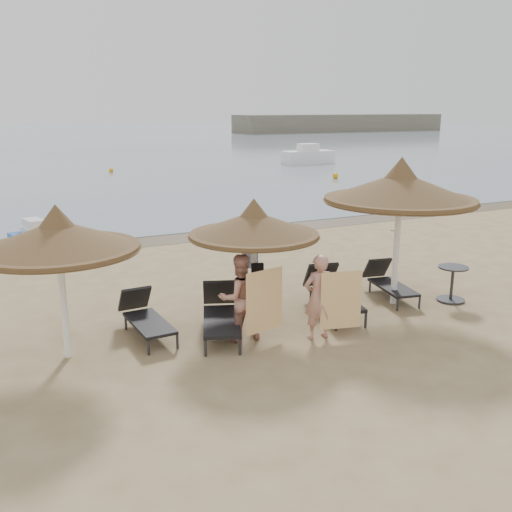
{
  "coord_description": "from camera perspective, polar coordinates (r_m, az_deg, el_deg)",
  "views": [
    {
      "loc": [
        -5.34,
        -8.73,
        4.31
      ],
      "look_at": [
        -0.51,
        1.2,
        1.42
      ],
      "focal_mm": 40.0,
      "sensor_mm": 36.0,
      "label": 1
    }
  ],
  "objects": [
    {
      "name": "buoy_right",
      "position": [
        35.93,
        7.95,
        7.95
      ],
      "size": [
        0.37,
        0.37,
        0.37
      ],
      "primitive_type": "sphere",
      "color": "#F2A408",
      "rests_on": "ground"
    },
    {
      "name": "lounger_near_right",
      "position": [
        12.5,
        7.54,
        -3.61
      ],
      "size": [
        1.12,
        2.19,
        0.94
      ],
      "rotation": [
        0.0,
        0.0,
        -0.22
      ],
      "color": "#2D2E32",
      "rests_on": "ground"
    },
    {
      "name": "buoy_mid",
      "position": [
        40.25,
        -14.28,
        8.31
      ],
      "size": [
        0.31,
        0.31,
        0.31
      ],
      "primitive_type": "sphere",
      "color": "#F2A408",
      "rests_on": "ground"
    },
    {
      "name": "sea",
      "position": [
        88.99,
        -22.88,
        10.79
      ],
      "size": [
        200.0,
        140.0,
        0.03
      ],
      "primitive_type": "cube",
      "color": "slate",
      "rests_on": "ground"
    },
    {
      "name": "pedal_boat",
      "position": [
        19.16,
        -20.26,
        1.84
      ],
      "size": [
        2.27,
        1.65,
        0.95
      ],
      "rotation": [
        0.0,
        0.0,
        0.23
      ],
      "color": "#1B4FB2",
      "rests_on": "ground"
    },
    {
      "name": "lounger_far_right",
      "position": [
        13.69,
        13.07,
        -2.5
      ],
      "size": [
        0.91,
        1.87,
        0.8
      ],
      "rotation": [
        0.0,
        0.0,
        -0.19
      ],
      "color": "#2D2E32",
      "rests_on": "ground"
    },
    {
      "name": "lounger_far_left",
      "position": [
        11.37,
        -11.05,
        -5.9
      ],
      "size": [
        0.71,
        1.87,
        0.82
      ],
      "rotation": [
        0.0,
        0.0,
        0.06
      ],
      "color": "#2D2E32",
      "rests_on": "ground"
    },
    {
      "name": "person_left",
      "position": [
        10.7,
        -1.68,
        -3.49
      ],
      "size": [
        0.93,
        0.63,
        1.96
      ],
      "primitive_type": "imported",
      "rotation": [
        0.0,
        0.0,
        3.09
      ],
      "color": "tan",
      "rests_on": "ground"
    },
    {
      "name": "palapa_center",
      "position": [
        11.22,
        -0.21,
        3.13
      ],
      "size": [
        2.62,
        2.62,
        2.6
      ],
      "rotation": [
        0.0,
        0.0,
        0.09
      ],
      "color": "white",
      "rests_on": "ground"
    },
    {
      "name": "ground",
      "position": [
        11.11,
        5.15,
        -8.24
      ],
      "size": [
        160.0,
        160.0,
        0.0
      ],
      "primitive_type": "plane",
      "color": "tan",
      "rests_on": "ground"
    },
    {
      "name": "wet_sand_strip",
      "position": [
        19.38,
        -9.27,
        1.64
      ],
      "size": [
        200.0,
        1.6,
        0.01
      ],
      "primitive_type": "cube",
      "color": "brown",
      "rests_on": "ground"
    },
    {
      "name": "towel_right",
      "position": [
        10.89,
        8.5,
        -4.41
      ],
      "size": [
        0.79,
        0.22,
        1.13
      ],
      "rotation": [
        0.0,
        0.0,
        -0.25
      ],
      "color": "orange",
      "rests_on": "ground"
    },
    {
      "name": "bag_dark",
      "position": [
        11.3,
        0.14,
        -1.58
      ],
      "size": [
        0.25,
        0.12,
        0.34
      ],
      "rotation": [
        0.0,
        0.0,
        -0.18
      ],
      "color": "black",
      "rests_on": "ground"
    },
    {
      "name": "side_table",
      "position": [
        13.76,
        19.0,
        -2.74
      ],
      "size": [
        0.67,
        0.67,
        0.81
      ],
      "rotation": [
        0.0,
        0.0,
        0.4
      ],
      "color": "#2D2E32",
      "rests_on": "ground"
    },
    {
      "name": "lounger_near_left",
      "position": [
        11.24,
        -3.53,
        -5.67
      ],
      "size": [
        1.36,
        2.15,
        0.92
      ],
      "rotation": [
        0.0,
        0.0,
        -0.37
      ],
      "color": "#2D2E32",
      "rests_on": "ground"
    },
    {
      "name": "palapa_left",
      "position": [
        10.18,
        -19.21,
        1.81
      ],
      "size": [
        2.77,
        2.77,
        2.75
      ],
      "rotation": [
        0.0,
        0.0,
        0.08
      ],
      "color": "white",
      "rests_on": "ground"
    },
    {
      "name": "palapa_right",
      "position": [
        12.75,
        14.23,
        6.6
      ],
      "size": [
        3.32,
        3.32,
        3.29
      ],
      "rotation": [
        0.0,
        0.0,
        0.33
      ],
      "color": "white",
      "rests_on": "ground"
    },
    {
      "name": "bag_patterned",
      "position": [
        11.54,
        -0.6,
        -0.2
      ],
      "size": [
        0.34,
        0.23,
        0.41
      ],
      "rotation": [
        0.0,
        0.0,
        -0.42
      ],
      "color": "silver",
      "rests_on": "ground"
    },
    {
      "name": "person_right",
      "position": [
        10.85,
        6.26,
        -3.42
      ],
      "size": [
        0.91,
        0.61,
        1.92
      ],
      "primitive_type": "imported",
      "rotation": [
        0.0,
        0.0,
        3.1
      ],
      "color": "tan",
      "rests_on": "ground"
    },
    {
      "name": "towel_left",
      "position": [
        10.59,
        0.84,
        -4.52
      ],
      "size": [
        0.84,
        0.2,
        1.2
      ],
      "rotation": [
        0.0,
        0.0,
        0.21
      ],
      "color": "orange",
      "rests_on": "ground"
    }
  ]
}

